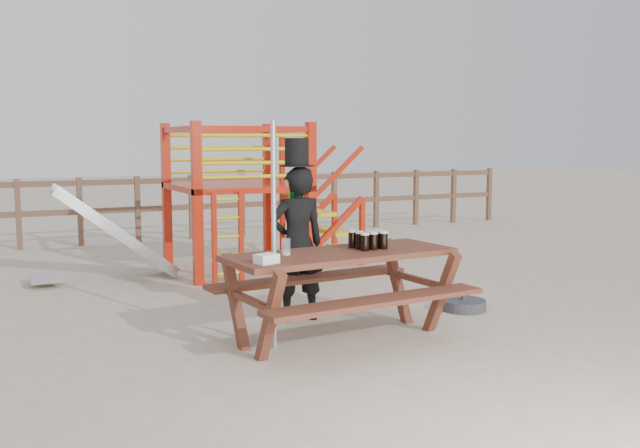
{
  "coord_description": "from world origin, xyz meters",
  "views": [
    {
      "loc": [
        -3.13,
        -6.0,
        1.88
      ],
      "look_at": [
        0.17,
        0.8,
        0.97
      ],
      "focal_mm": 40.0,
      "sensor_mm": 36.0,
      "label": 1
    }
  ],
  "objects": [
    {
      "name": "ground",
      "position": [
        0.0,
        0.0,
        0.0
      ],
      "size": [
        60.0,
        60.0,
        0.0
      ],
      "primitive_type": "plane",
      "color": "#C4B498",
      "rests_on": "ground"
    },
    {
      "name": "back_fence",
      "position": [
        0.0,
        7.0,
        0.74
      ],
      "size": [
        15.09,
        0.09,
        1.2
      ],
      "color": "brown",
      "rests_on": "ground"
    },
    {
      "name": "playground_fort",
      "position": [
        0.12,
        3.58,
        1.07
      ],
      "size": [
        4.71,
        1.84,
        2.1
      ],
      "color": "#B8200C",
      "rests_on": "ground"
    },
    {
      "name": "picnic_table",
      "position": [
        -0.11,
        -0.22,
        0.53
      ],
      "size": [
        2.27,
        1.66,
        0.84
      ],
      "rotation": [
        0.0,
        0.0,
        0.08
      ],
      "color": "maroon",
      "rests_on": "ground"
    },
    {
      "name": "man_with_hat",
      "position": [
        -0.18,
        0.62,
        0.84
      ],
      "size": [
        0.6,
        0.41,
        1.89
      ],
      "rotation": [
        0.0,
        0.0,
        3.09
      ],
      "color": "black",
      "rests_on": "ground"
    },
    {
      "name": "metal_pole",
      "position": [
        -0.77,
        -0.2,
        1.02
      ],
      "size": [
        0.04,
        0.04,
        2.04
      ],
      "primitive_type": "cylinder",
      "color": "#B2B2B7",
      "rests_on": "ground"
    },
    {
      "name": "parasol_base",
      "position": [
        1.64,
        0.22,
        0.06
      ],
      "size": [
        0.49,
        0.49,
        0.21
      ],
      "color": "#323236",
      "rests_on": "ground"
    },
    {
      "name": "paper_bag",
      "position": [
        -0.96,
        -0.5,
        0.88
      ],
      "size": [
        0.21,
        0.19,
        0.08
      ],
      "primitive_type": "cube",
      "rotation": [
        0.0,
        0.0,
        0.29
      ],
      "color": "white",
      "rests_on": "picnic_table"
    },
    {
      "name": "stout_pints",
      "position": [
        0.21,
        -0.18,
        0.92
      ],
      "size": [
        0.31,
        0.3,
        0.17
      ],
      "color": "black",
      "rests_on": "picnic_table"
    },
    {
      "name": "empty_glasses",
      "position": [
        -0.64,
        -0.16,
        0.9
      ],
      "size": [
        0.08,
        0.08,
        0.15
      ],
      "color": "silver",
      "rests_on": "picnic_table"
    }
  ]
}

